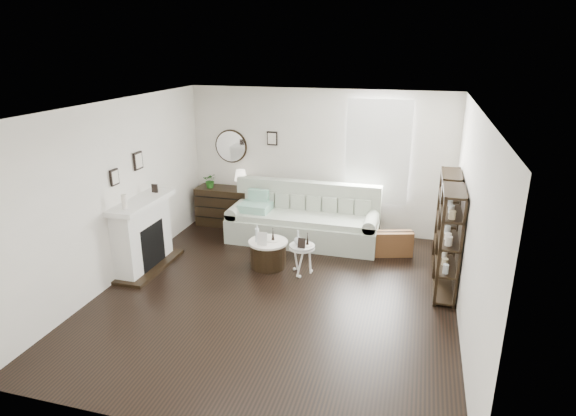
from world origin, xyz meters
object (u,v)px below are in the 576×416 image
(dresser, at_px, (226,206))
(drum_table, at_px, (268,253))
(pedestal_table, at_px, (302,248))
(sofa, at_px, (304,223))

(dresser, distance_m, drum_table, 2.13)
(pedestal_table, bearing_deg, sofa, 102.55)
(sofa, height_order, dresser, sofa)
(sofa, height_order, drum_table, sofa)
(drum_table, relative_size, pedestal_table, 1.30)
(sofa, bearing_deg, dresser, 167.13)
(drum_table, height_order, pedestal_table, pedestal_table)
(drum_table, xyz_separation_m, pedestal_table, (0.59, -0.12, 0.22))
(dresser, xyz_separation_m, pedestal_table, (1.99, -1.72, 0.07))
(drum_table, bearing_deg, sofa, 76.26)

